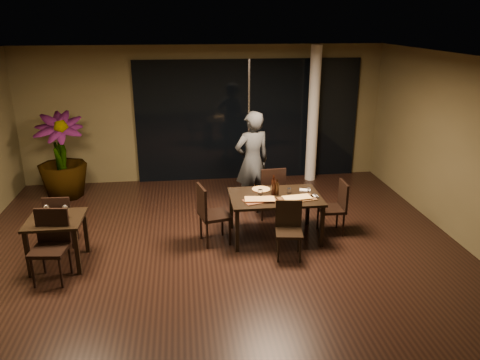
% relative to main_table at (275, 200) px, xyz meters
% --- Properties ---
extents(ground, '(8.00, 8.00, 0.00)m').
position_rel_main_table_xyz_m(ground, '(-1.00, -0.80, -0.68)').
color(ground, black).
rests_on(ground, ground).
extents(wall_back, '(8.00, 0.10, 3.00)m').
position_rel_main_table_xyz_m(wall_back, '(-1.00, 3.25, 0.82)').
color(wall_back, brown).
rests_on(wall_back, ground).
extents(ceiling, '(8.00, 8.00, 0.04)m').
position_rel_main_table_xyz_m(ceiling, '(-1.00, -0.80, 2.34)').
color(ceiling, silver).
rests_on(ceiling, wall_back).
extents(window_panel, '(5.00, 0.06, 2.70)m').
position_rel_main_table_xyz_m(window_panel, '(0.00, 3.16, 0.67)').
color(window_panel, black).
rests_on(window_panel, ground).
extents(column, '(0.24, 0.24, 3.00)m').
position_rel_main_table_xyz_m(column, '(1.40, 2.85, 0.82)').
color(column, silver).
rests_on(column, ground).
extents(main_table, '(1.50, 1.00, 0.75)m').
position_rel_main_table_xyz_m(main_table, '(0.00, 0.00, 0.00)').
color(main_table, black).
rests_on(main_table, ground).
extents(side_table, '(0.80, 0.80, 0.75)m').
position_rel_main_table_xyz_m(side_table, '(-3.40, -0.50, -0.05)').
color(side_table, black).
rests_on(side_table, ground).
extents(chair_main_far, '(0.50, 0.50, 1.00)m').
position_rel_main_table_xyz_m(chair_main_far, '(0.09, 0.80, -0.12)').
color(chair_main_far, black).
rests_on(chair_main_far, ground).
extents(chair_main_near, '(0.47, 0.47, 0.88)m').
position_rel_main_table_xyz_m(chair_main_near, '(0.09, -0.65, -0.18)').
color(chair_main_near, black).
rests_on(chair_main_near, ground).
extents(chair_main_left, '(0.56, 0.56, 1.01)m').
position_rel_main_table_xyz_m(chair_main_left, '(-1.10, -0.08, -0.11)').
color(chair_main_left, black).
rests_on(chair_main_left, ground).
extents(chair_main_right, '(0.43, 0.43, 0.92)m').
position_rel_main_table_xyz_m(chair_main_right, '(1.08, 0.05, -0.16)').
color(chair_main_right, black).
rests_on(chair_main_right, ground).
extents(chair_side_far, '(0.43, 0.43, 0.90)m').
position_rel_main_table_xyz_m(chair_side_far, '(-3.49, 0.09, -0.17)').
color(chair_side_far, black).
rests_on(chair_side_far, ground).
extents(chair_side_near, '(0.52, 0.52, 1.02)m').
position_rel_main_table_xyz_m(chair_side_near, '(-3.38, -0.89, -0.11)').
color(chair_side_near, black).
rests_on(chair_side_near, ground).
extents(diner, '(0.76, 0.62, 1.93)m').
position_rel_main_table_xyz_m(diner, '(-0.20, 1.26, 0.29)').
color(diner, '#2C2E30').
rests_on(diner, ground).
extents(potted_plant, '(1.10, 1.10, 1.75)m').
position_rel_main_table_xyz_m(potted_plant, '(-3.95, 2.40, 0.20)').
color(potted_plant, '#1D4C19').
rests_on(potted_plant, ground).
extents(pizza_board_left, '(0.58, 0.40, 0.01)m').
position_rel_main_table_xyz_m(pizza_board_left, '(-0.29, -0.19, 0.08)').
color(pizza_board_left, '#4C2818').
rests_on(pizza_board_left, main_table).
extents(pizza_board_right, '(0.65, 0.42, 0.01)m').
position_rel_main_table_xyz_m(pizza_board_right, '(0.32, -0.19, 0.08)').
color(pizza_board_right, '#422915').
rests_on(pizza_board_right, main_table).
extents(oblong_pizza_left, '(0.48, 0.26, 0.02)m').
position_rel_main_table_xyz_m(oblong_pizza_left, '(-0.29, -0.19, 0.10)').
color(oblong_pizza_left, '#68090A').
rests_on(oblong_pizza_left, pizza_board_left).
extents(oblong_pizza_right, '(0.47, 0.26, 0.02)m').
position_rel_main_table_xyz_m(oblong_pizza_right, '(0.32, -0.19, 0.10)').
color(oblong_pizza_right, maroon).
rests_on(oblong_pizza_right, pizza_board_right).
extents(round_pizza, '(0.30, 0.30, 0.01)m').
position_rel_main_table_xyz_m(round_pizza, '(-0.19, 0.31, 0.08)').
color(round_pizza, red).
rests_on(round_pizza, main_table).
extents(bottle_a, '(0.07, 0.07, 0.31)m').
position_rel_main_table_xyz_m(bottle_a, '(-0.02, 0.07, 0.23)').
color(bottle_a, black).
rests_on(bottle_a, main_table).
extents(bottle_b, '(0.06, 0.06, 0.28)m').
position_rel_main_table_xyz_m(bottle_b, '(0.03, 0.03, 0.21)').
color(bottle_b, black).
rests_on(bottle_b, main_table).
extents(bottle_c, '(0.07, 0.07, 0.32)m').
position_rel_main_table_xyz_m(bottle_c, '(-0.01, 0.13, 0.23)').
color(bottle_c, black).
rests_on(bottle_c, main_table).
extents(tumbler_left, '(0.08, 0.08, 0.09)m').
position_rel_main_table_xyz_m(tumbler_left, '(-0.24, 0.08, 0.12)').
color(tumbler_left, white).
rests_on(tumbler_left, main_table).
extents(tumbler_right, '(0.07, 0.07, 0.09)m').
position_rel_main_table_xyz_m(tumbler_right, '(0.26, 0.10, 0.12)').
color(tumbler_right, white).
rests_on(tumbler_right, main_table).
extents(napkin_near, '(0.19, 0.12, 0.01)m').
position_rel_main_table_xyz_m(napkin_near, '(0.60, -0.11, 0.08)').
color(napkin_near, white).
rests_on(napkin_near, main_table).
extents(napkin_far, '(0.20, 0.15, 0.01)m').
position_rel_main_table_xyz_m(napkin_far, '(0.55, 0.19, 0.08)').
color(napkin_far, white).
rests_on(napkin_far, main_table).
extents(wine_glass_a, '(0.08, 0.08, 0.19)m').
position_rel_main_table_xyz_m(wine_glass_a, '(-3.52, -0.42, 0.17)').
color(wine_glass_a, white).
rests_on(wine_glass_a, side_table).
extents(wine_glass_b, '(0.09, 0.09, 0.20)m').
position_rel_main_table_xyz_m(wine_glass_b, '(-3.24, -0.50, 0.17)').
color(wine_glass_b, white).
rests_on(wine_glass_b, side_table).
extents(side_napkin, '(0.19, 0.13, 0.01)m').
position_rel_main_table_xyz_m(side_napkin, '(-3.30, -0.70, 0.08)').
color(side_napkin, white).
rests_on(side_napkin, side_table).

